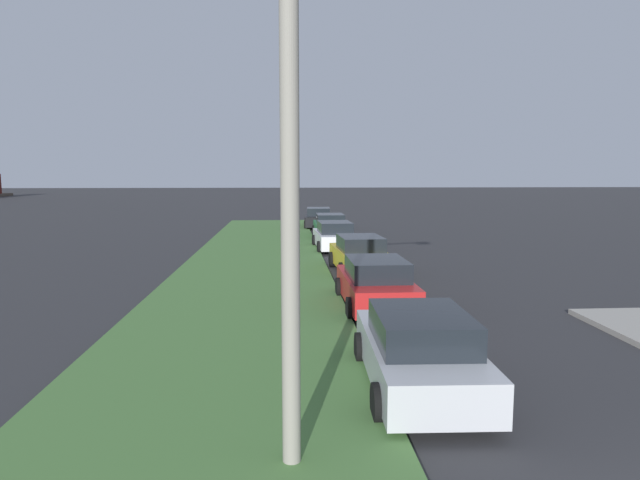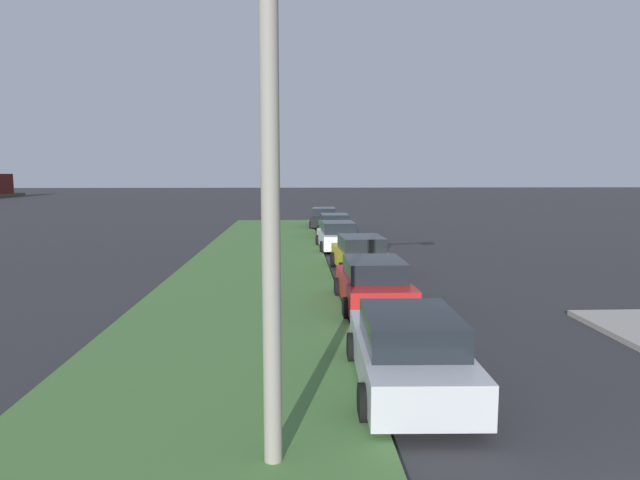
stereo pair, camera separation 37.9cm
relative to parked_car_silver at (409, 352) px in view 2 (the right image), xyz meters
name	(u,v)px [view 2 (the right image)]	position (x,y,z in m)	size (l,w,h in m)	color
grass_median	(235,317)	(4.96, 3.66, -0.66)	(60.00, 6.00, 0.12)	#477238
parked_car_silver	(409,352)	(0.00, 0.00, 0.00)	(4.36, 2.13, 1.47)	#B2B5BA
parked_car_red	(373,284)	(5.97, -0.23, 0.00)	(4.31, 2.04, 1.47)	red
parked_car_yellow	(361,255)	(11.65, -0.56, 0.00)	(4.39, 2.19, 1.47)	gold
parked_car_white	(338,236)	(18.04, -0.16, 0.00)	(4.37, 2.15, 1.47)	silver
parked_car_green	(334,226)	(23.40, -0.39, 0.00)	(4.30, 2.02, 1.47)	#1E6B38
parked_car_black	(324,218)	(29.48, -0.06, 0.00)	(4.39, 2.20, 1.47)	black
streetlight	(297,133)	(-2.43, 1.99, 3.67)	(1.03, 2.82, 7.50)	gray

